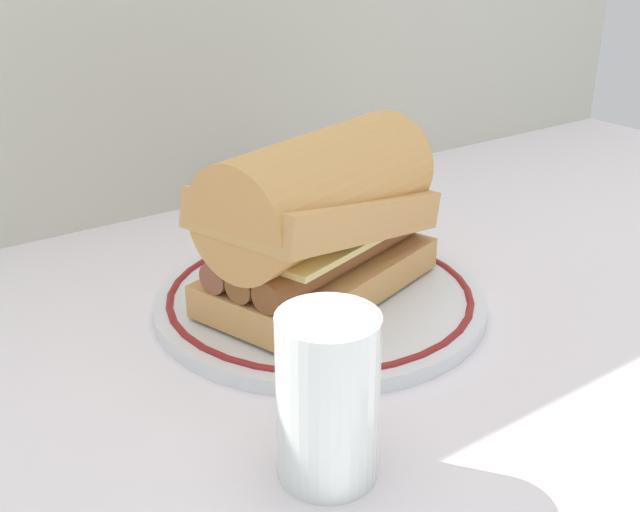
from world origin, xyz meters
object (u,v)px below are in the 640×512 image
object	(u,v)px
drinking_glass	(328,408)
plate	(320,298)
butter_knife	(272,205)
sausage_sandwich	(320,216)

from	to	relation	value
drinking_glass	plate	bearing A→B (deg)	55.55
drinking_glass	butter_knife	distance (m)	0.44
drinking_glass	butter_knife	size ratio (longest dim) A/B	0.71
drinking_glass	sausage_sandwich	bearing A→B (deg)	55.55
plate	sausage_sandwich	world-z (taller)	sausage_sandwich
drinking_glass	butter_knife	xyz separation A→B (m)	(0.21, 0.39, -0.04)
plate	butter_knife	size ratio (longest dim) A/B	1.91
plate	sausage_sandwich	xyz separation A→B (m)	(0.00, -0.00, 0.07)
sausage_sandwich	butter_knife	size ratio (longest dim) A/B	1.56
butter_knife	plate	bearing A→B (deg)	-112.86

